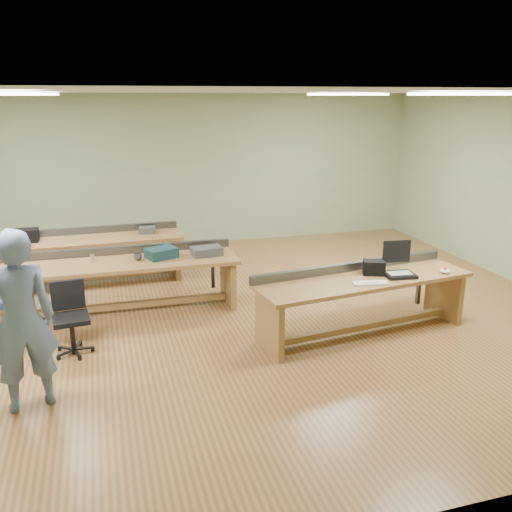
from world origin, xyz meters
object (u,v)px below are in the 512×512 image
object	(u,v)px
parts_bin_grey	(206,251)
parts_bin_teal	(161,253)
person	(20,321)
task_chair	(72,328)
drinks_can	(92,258)
mug	(138,257)
camera_bag	(374,268)
workbench_back	(90,249)
workbench_front	(362,292)
workbench_mid	(119,273)
laptop_base	(400,275)

from	to	relation	value
parts_bin_grey	parts_bin_teal	bearing A→B (deg)	176.49
person	parts_bin_grey	world-z (taller)	person
task_chair	drinks_can	world-z (taller)	drinks_can
task_chair	mug	world-z (taller)	task_chair
camera_bag	workbench_back	bearing A→B (deg)	161.06
workbench_front	mug	world-z (taller)	workbench_front
workbench_mid	person	size ratio (longest dim) A/B	1.82
workbench_mid	parts_bin_grey	distance (m)	1.26
workbench_back	drinks_can	size ratio (longest dim) A/B	26.60
workbench_mid	person	bearing A→B (deg)	-112.91
task_chair	mug	bearing A→B (deg)	45.62
task_chair	parts_bin_grey	bearing A→B (deg)	24.62
mug	workbench_mid	bearing A→B (deg)	172.89
person	mug	bearing A→B (deg)	-135.46
camera_bag	parts_bin_teal	distance (m)	2.94
parts_bin_grey	person	bearing A→B (deg)	-135.26
workbench_back	drinks_can	distance (m)	1.41
task_chair	drinks_can	bearing A→B (deg)	70.83
workbench_back	parts_bin_grey	size ratio (longest dim) A/B	6.91
workbench_back	task_chair	distance (m)	2.59
camera_bag	parts_bin_grey	size ratio (longest dim) A/B	0.64
workbench_back	parts_bin_teal	distance (m)	1.76
laptop_base	camera_bag	size ratio (longest dim) A/B	1.36
camera_bag	parts_bin_grey	bearing A→B (deg)	163.02
laptop_base	drinks_can	world-z (taller)	drinks_can
workbench_mid	person	world-z (taller)	person
person	workbench_mid	bearing A→B (deg)	-129.78
workbench_front	laptop_base	bearing A→B (deg)	-18.38
workbench_mid	task_chair	xyz separation A→B (m)	(-0.62, -1.15, -0.25)
person	drinks_can	xyz separation A→B (m)	(0.65, 2.30, -0.10)
laptop_base	parts_bin_grey	world-z (taller)	parts_bin_grey
parts_bin_teal	mug	size ratio (longest dim) A/B	3.42
workbench_back	person	distance (m)	3.75
camera_bag	drinks_can	world-z (taller)	camera_bag
parts_bin_teal	workbench_mid	bearing A→B (deg)	178.62
task_chair	workbench_front	bearing A→B (deg)	-13.23
parts_bin_grey	workbench_back	bearing A→B (deg)	137.70
laptop_base	task_chair	distance (m)	4.08
workbench_mid	camera_bag	distance (m)	3.48
workbench_back	laptop_base	world-z (taller)	workbench_back
workbench_front	workbench_mid	bearing A→B (deg)	143.93
parts_bin_grey	mug	bearing A→B (deg)	178.78
workbench_mid	parts_bin_grey	world-z (taller)	parts_bin_grey
workbench_mid	person	xyz separation A→B (m)	(-1.00, -2.26, 0.34)
workbench_mid	parts_bin_teal	world-z (taller)	parts_bin_teal
person	camera_bag	size ratio (longest dim) A/B	6.69
laptop_base	camera_bag	world-z (taller)	camera_bag
parts_bin_teal	parts_bin_grey	xyz separation A→B (m)	(0.64, -0.04, -0.01)
laptop_base	parts_bin_teal	distance (m)	3.27
workbench_front	mug	xyz separation A→B (m)	(-2.67, 1.57, 0.24)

